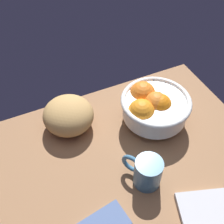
{
  "coord_description": "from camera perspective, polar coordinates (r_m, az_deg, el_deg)",
  "views": [
    {
      "loc": [
        -24.04,
        -37.25,
        69.29
      ],
      "look_at": [
        0.16,
        15.44,
        5.0
      ],
      "focal_mm": 45.23,
      "sensor_mm": 36.0,
      "label": 1
    }
  ],
  "objects": [
    {
      "name": "mug",
      "position": [
        0.75,
        7.03,
        -11.88
      ],
      "size": [
        8.44,
        10.66,
        8.9
      ],
      "color": "teal",
      "rests_on": "ground"
    },
    {
      "name": "ground_plane",
      "position": [
        0.84,
        4.39,
        -10.22
      ],
      "size": [
        76.37,
        61.55,
        3.0
      ],
      "primitive_type": "cube",
      "color": "#926745"
    },
    {
      "name": "bread_loaf",
      "position": [
        0.87,
        -8.8,
        -0.63
      ],
      "size": [
        21.63,
        21.69,
        9.77
      ],
      "primitive_type": "ellipsoid",
      "rotation": [
        0.0,
        0.0,
        2.2
      ],
      "color": "tan",
      "rests_on": "ground"
    },
    {
      "name": "napkin_folded",
      "position": [
        0.78,
        18.27,
        -18.07
      ],
      "size": [
        15.54,
        13.09,
        1.33
      ],
      "primitive_type": "cube",
      "rotation": [
        0.0,
        0.0,
        -0.32
      ],
      "color": "silver",
      "rests_on": "ground"
    },
    {
      "name": "fruit_bowl",
      "position": [
        0.87,
        8.28,
        1.27
      ],
      "size": [
        21.51,
        21.51,
        11.48
      ],
      "color": "white",
      "rests_on": "ground"
    }
  ]
}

